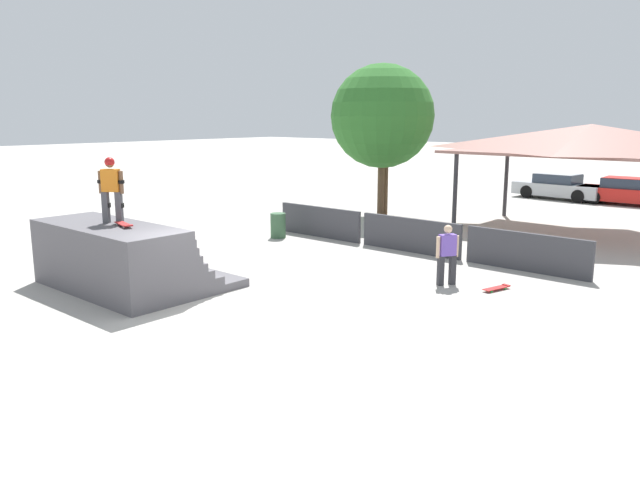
{
  "coord_description": "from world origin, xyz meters",
  "views": [
    {
      "loc": [
        10.45,
        -8.31,
        4.12
      ],
      "look_at": [
        -0.25,
        3.89,
        0.88
      ],
      "focal_mm": 35.0,
      "sensor_mm": 36.0,
      "label": 1
    }
  ],
  "objects_px": {
    "trash_bin": "(278,226)",
    "parked_car_red": "(628,192)",
    "tree_far_back": "(382,116)",
    "parked_car_silver": "(559,187)",
    "skateboard_on_ground": "(497,288)",
    "tree_beside_pavilion": "(386,115)",
    "skateboard_on_deck": "(124,224)",
    "bystander_walking": "(447,252)",
    "skater_on_deck": "(111,185)"
  },
  "relations": [
    {
      "from": "skateboard_on_ground",
      "to": "parked_car_red",
      "type": "bearing_deg",
      "value": 21.36
    },
    {
      "from": "skateboard_on_deck",
      "to": "bystander_walking",
      "type": "height_order",
      "value": "skateboard_on_deck"
    },
    {
      "from": "tree_beside_pavilion",
      "to": "parked_car_silver",
      "type": "height_order",
      "value": "tree_beside_pavilion"
    },
    {
      "from": "skateboard_on_ground",
      "to": "skater_on_deck",
      "type": "bearing_deg",
      "value": 144.84
    },
    {
      "from": "skater_on_deck",
      "to": "bystander_walking",
      "type": "bearing_deg",
      "value": 7.97
    },
    {
      "from": "skateboard_on_deck",
      "to": "parked_car_silver",
      "type": "height_order",
      "value": "skateboard_on_deck"
    },
    {
      "from": "skateboard_on_ground",
      "to": "tree_far_back",
      "type": "xyz_separation_m",
      "value": [
        -8.63,
        7.17,
        4.04
      ]
    },
    {
      "from": "tree_beside_pavilion",
      "to": "parked_car_red",
      "type": "xyz_separation_m",
      "value": [
        6.72,
        10.26,
        -3.55
      ]
    },
    {
      "from": "trash_bin",
      "to": "parked_car_red",
      "type": "xyz_separation_m",
      "value": [
        6.64,
        16.62,
        0.18
      ]
    },
    {
      "from": "skater_on_deck",
      "to": "tree_far_back",
      "type": "height_order",
      "value": "tree_far_back"
    },
    {
      "from": "parked_car_red",
      "to": "bystander_walking",
      "type": "bearing_deg",
      "value": -90.5
    },
    {
      "from": "bystander_walking",
      "to": "parked_car_silver",
      "type": "relative_size",
      "value": 0.34
    },
    {
      "from": "tree_beside_pavilion",
      "to": "parked_car_silver",
      "type": "xyz_separation_m",
      "value": [
        3.48,
        10.18,
        -3.55
      ]
    },
    {
      "from": "bystander_walking",
      "to": "tree_far_back",
      "type": "distance_m",
      "value": 11.1
    },
    {
      "from": "skateboard_on_ground",
      "to": "parked_car_silver",
      "type": "distance_m",
      "value": 18.5
    },
    {
      "from": "parked_car_silver",
      "to": "parked_car_red",
      "type": "distance_m",
      "value": 3.24
    },
    {
      "from": "trash_bin",
      "to": "parked_car_red",
      "type": "distance_m",
      "value": 17.89
    },
    {
      "from": "skateboard_on_ground",
      "to": "tree_beside_pavilion",
      "type": "xyz_separation_m",
      "value": [
        -8.71,
        7.55,
        4.09
      ]
    },
    {
      "from": "skateboard_on_deck",
      "to": "skateboard_on_ground",
      "type": "bearing_deg",
      "value": 57.16
    },
    {
      "from": "skateboard_on_deck",
      "to": "tree_beside_pavilion",
      "type": "bearing_deg",
      "value": 113.62
    },
    {
      "from": "bystander_walking",
      "to": "parked_car_silver",
      "type": "distance_m",
      "value": 18.56
    },
    {
      "from": "bystander_walking",
      "to": "skateboard_on_ground",
      "type": "bearing_deg",
      "value": 140.08
    },
    {
      "from": "skateboard_on_deck",
      "to": "parked_car_silver",
      "type": "distance_m",
      "value": 23.8
    },
    {
      "from": "skateboard_on_ground",
      "to": "tree_beside_pavilion",
      "type": "relative_size",
      "value": 0.13
    },
    {
      "from": "skater_on_deck",
      "to": "trash_bin",
      "type": "bearing_deg",
      "value": 67.21
    },
    {
      "from": "tree_beside_pavilion",
      "to": "parked_car_red",
      "type": "distance_m",
      "value": 12.76
    },
    {
      "from": "tree_beside_pavilion",
      "to": "parked_car_red",
      "type": "height_order",
      "value": "tree_beside_pavilion"
    },
    {
      "from": "tree_beside_pavilion",
      "to": "tree_far_back",
      "type": "xyz_separation_m",
      "value": [
        0.08,
        -0.38,
        -0.05
      ]
    },
    {
      "from": "skater_on_deck",
      "to": "tree_beside_pavilion",
      "type": "distance_m",
      "value": 13.66
    },
    {
      "from": "skater_on_deck",
      "to": "parked_car_red",
      "type": "xyz_separation_m",
      "value": [
        5.08,
        23.71,
        -1.9
      ]
    },
    {
      "from": "skateboard_on_deck",
      "to": "tree_far_back",
      "type": "relative_size",
      "value": 0.13
    },
    {
      "from": "trash_bin",
      "to": "skateboard_on_deck",
      "type": "bearing_deg",
      "value": -73.04
    },
    {
      "from": "tree_beside_pavilion",
      "to": "skateboard_on_deck",
      "type": "bearing_deg",
      "value": -80.48
    },
    {
      "from": "skateboard_on_deck",
      "to": "skater_on_deck",
      "type": "bearing_deg",
      "value": -175.6
    },
    {
      "from": "parked_car_silver",
      "to": "bystander_walking",
      "type": "bearing_deg",
      "value": -72.37
    },
    {
      "from": "skateboard_on_deck",
      "to": "tree_far_back",
      "type": "height_order",
      "value": "tree_far_back"
    },
    {
      "from": "tree_far_back",
      "to": "parked_car_red",
      "type": "relative_size",
      "value": 1.38
    },
    {
      "from": "tree_far_back",
      "to": "parked_car_silver",
      "type": "xyz_separation_m",
      "value": [
        3.4,
        10.56,
        -3.5
      ]
    },
    {
      "from": "skater_on_deck",
      "to": "skateboard_on_deck",
      "type": "distance_m",
      "value": 1.06
    },
    {
      "from": "skateboard_on_deck",
      "to": "tree_beside_pavilion",
      "type": "distance_m",
      "value": 13.98
    },
    {
      "from": "bystander_walking",
      "to": "parked_car_red",
      "type": "relative_size",
      "value": 0.34
    },
    {
      "from": "skater_on_deck",
      "to": "skateboard_on_ground",
      "type": "height_order",
      "value": "skater_on_deck"
    },
    {
      "from": "parked_car_red",
      "to": "parked_car_silver",
      "type": "bearing_deg",
      "value": 178.22
    },
    {
      "from": "parked_car_red",
      "to": "skateboard_on_deck",
      "type": "bearing_deg",
      "value": -103.63
    },
    {
      "from": "skater_on_deck",
      "to": "trash_bin",
      "type": "height_order",
      "value": "skater_on_deck"
    },
    {
      "from": "skater_on_deck",
      "to": "bystander_walking",
      "type": "xyz_separation_m",
      "value": [
        5.89,
        5.53,
        -1.67
      ]
    },
    {
      "from": "skateboard_on_deck",
      "to": "bystander_walking",
      "type": "bearing_deg",
      "value": 61.09
    },
    {
      "from": "skateboard_on_deck",
      "to": "skateboard_on_ground",
      "type": "relative_size",
      "value": 1.01
    },
    {
      "from": "tree_far_back",
      "to": "parked_car_silver",
      "type": "height_order",
      "value": "tree_far_back"
    },
    {
      "from": "tree_beside_pavilion",
      "to": "tree_far_back",
      "type": "distance_m",
      "value": 0.39
    }
  ]
}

